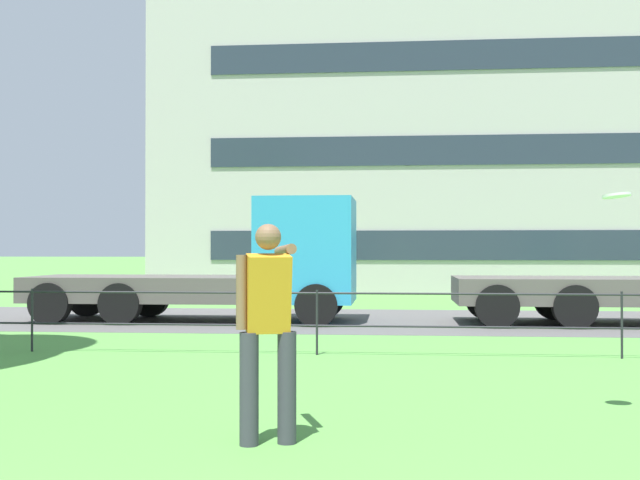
{
  "coord_description": "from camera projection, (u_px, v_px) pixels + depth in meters",
  "views": [
    {
      "loc": [
        1.18,
        -1.99,
        1.64
      ],
      "look_at": [
        0.31,
        7.46,
        1.74
      ],
      "focal_mm": 44.97,
      "sensor_mm": 36.0,
      "label": 1
    }
  ],
  "objects": [
    {
      "name": "apartment_building_background",
      "position": [
        539.0,
        124.0,
        35.86
      ],
      "size": [
        32.17,
        13.76,
        14.44
      ],
      "color": "#B7B2AD",
      "rests_on": "ground"
    },
    {
      "name": "flatbed_truck_left",
      "position": [
        242.0,
        267.0,
        17.97
      ],
      "size": [
        7.3,
        2.42,
        2.75
      ],
      "color": "#2D99D1",
      "rests_on": "ground"
    },
    {
      "name": "person_thrower",
      "position": [
        268.0,
        324.0,
        6.71
      ],
      "size": [
        0.49,
        0.87,
        1.85
      ],
      "color": "#383842",
      "rests_on": "ground"
    },
    {
      "name": "street_strip",
      "position": [
        342.0,
        320.0,
        18.33
      ],
      "size": [
        80.0,
        6.37,
        0.01
      ],
      "primitive_type": "cube",
      "color": "#565454",
      "rests_on": "ground"
    },
    {
      "name": "park_fence",
      "position": [
        317.0,
        311.0,
        12.31
      ],
      "size": [
        36.49,
        0.04,
        1.0
      ],
      "color": "#232328",
      "rests_on": "ground"
    },
    {
      "name": "frisbee",
      "position": [
        617.0,
        196.0,
        7.74
      ],
      "size": [
        0.38,
        0.38,
        0.06
      ],
      "color": "white"
    }
  ]
}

